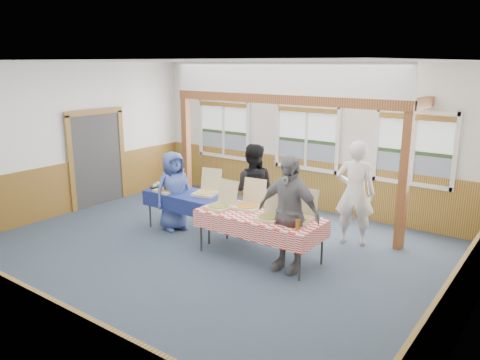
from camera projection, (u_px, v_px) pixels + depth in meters
name	position (u px, v px, depth m)	size (l,w,h in m)	color
floor	(205.00, 257.00, 7.88)	(8.00, 8.00, 0.00)	#2B3846
ceiling	(202.00, 61.00, 7.10)	(8.00, 8.00, 0.00)	white
wall_back	(308.00, 137.00, 10.23)	(8.00, 8.00, 0.00)	silver
wall_left	(58.00, 140.00, 9.79)	(8.00, 8.00, 0.00)	silver
wall_right	(477.00, 209.00, 5.20)	(8.00, 8.00, 0.00)	silver
wainscot_back	(306.00, 183.00, 10.47)	(7.98, 0.05, 1.10)	brown
wainscot_left	(64.00, 189.00, 10.03)	(0.05, 6.98, 1.10)	brown
wainscot_right	(464.00, 294.00, 5.47)	(0.05, 6.98, 1.10)	brown
cased_opening	(97.00, 159.00, 10.60)	(0.06, 1.30, 2.10)	#303030
window_left	(224.00, 125.00, 11.50)	(1.56, 0.10, 1.46)	white
window_mid	(307.00, 134.00, 10.18)	(1.56, 0.10, 1.46)	white
window_right	(415.00, 144.00, 8.86)	(1.56, 0.10, 1.46)	white
post_left	(186.00, 151.00, 10.82)	(0.15, 0.15, 2.40)	#5E3215
post_right	(404.00, 182.00, 7.96)	(0.15, 0.15, 2.40)	#5E3215
cross_beam	(280.00, 99.00, 9.07)	(5.15, 0.18, 0.18)	#5E3215
table_left	(188.00, 196.00, 8.94)	(1.85, 1.31, 0.76)	#303030
table_right	(260.00, 217.00, 7.68)	(2.30, 1.64, 0.76)	#303030
pizza_box_a	(168.00, 188.00, 9.05)	(0.44, 0.52, 0.44)	#CDB888
pizza_box_b	(207.00, 191.00, 8.84)	(0.52, 0.59, 0.45)	#CDB888
pizza_box_c	(220.00, 204.00, 8.01)	(0.43, 0.52, 0.45)	#CDB888
pizza_box_d	(249.00, 204.00, 8.01)	(0.49, 0.57, 0.47)	#CDB888
pizza_box_e	(270.00, 215.00, 7.45)	(0.42, 0.50, 0.41)	#CDB888
pizza_box_f	(299.00, 216.00, 7.40)	(0.44, 0.53, 0.47)	#CDB888
veggie_tray	(160.00, 186.00, 9.35)	(0.40, 0.40, 0.09)	black
drink_glass	(298.00, 225.00, 6.97)	(0.07, 0.07, 0.15)	brown
woman_white	(355.00, 193.00, 8.25)	(0.69, 0.45, 1.89)	silver
woman_black	(252.00, 190.00, 8.68)	(0.85, 0.66, 1.75)	black
man_blue	(174.00, 191.00, 9.03)	(0.76, 0.49, 1.55)	#3C5097
person_grey	(288.00, 213.00, 7.21)	(1.08, 0.45, 1.85)	slate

